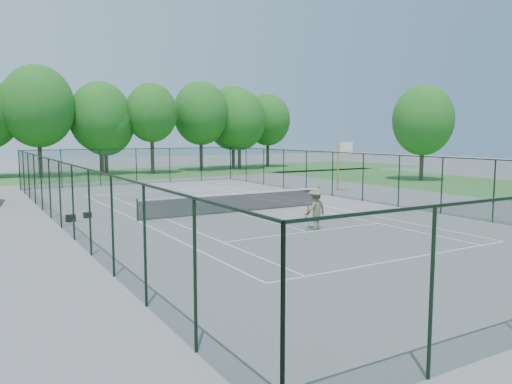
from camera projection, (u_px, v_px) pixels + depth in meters
ground at (237, 212)px, 26.99m from camera, size 140.00×140.00×0.00m
grass_far at (102, 174)px, 52.66m from camera, size 80.00×16.00×0.01m
grass_side at (462, 184)px, 42.52m from camera, size 14.00×40.00×0.01m
court_lines at (237, 212)px, 26.99m from camera, size 11.05×23.85×0.01m
tennis_net at (237, 202)px, 26.92m from camera, size 11.08×0.08×1.10m
fence_enclosure at (237, 184)px, 26.81m from camera, size 18.05×36.05×3.02m
tree_line_far at (100, 117)px, 51.98m from camera, size 39.40×6.40×9.70m
basketball_goal at (342, 156)px, 37.23m from camera, size 1.20×1.43×3.65m
tree_side at (423, 120)px, 45.24m from camera, size 5.50×5.50×8.70m
sports_bag_a at (71, 218)px, 24.02m from camera, size 0.44×0.27×0.34m
sports_bag_b at (88, 215)px, 25.13m from camera, size 0.41×0.32×0.28m
tennis_player at (315, 209)px, 21.90m from camera, size 1.91×0.97×1.85m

